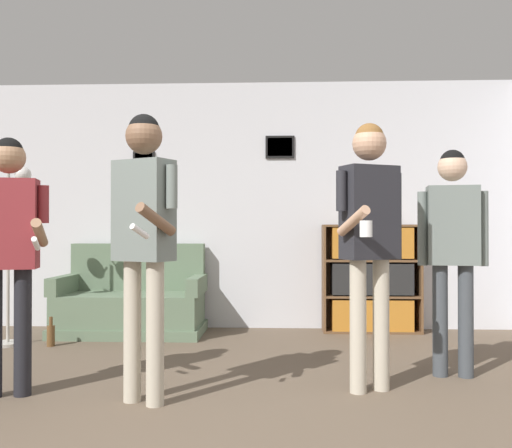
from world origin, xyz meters
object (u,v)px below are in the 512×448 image
(person_player_foreground_left, at_px, (8,237))
(person_player_foreground_center, at_px, (143,223))
(floor_lamp, at_px, (8,219))
(couch, at_px, (132,304))
(person_watcher_holding_cup, at_px, (370,224))
(bottle_on_floor, at_px, (51,335))
(bookshelf, at_px, (371,278))
(person_spectator_near_bookshelf, at_px, (453,237))

(person_player_foreground_left, bearing_deg, person_player_foreground_center, -6.95)
(floor_lamp, xyz_separation_m, person_player_foreground_left, (0.78, -1.59, -0.14))
(person_player_foreground_left, relative_size, person_player_foreground_center, 0.93)
(person_player_foreground_left, xyz_separation_m, person_player_foreground_center, (0.91, -0.11, 0.09))
(couch, bearing_deg, person_watcher_holding_cup, -43.50)
(person_player_foreground_center, relative_size, person_watcher_holding_cup, 1.00)
(floor_lamp, height_order, person_watcher_holding_cup, person_watcher_holding_cup)
(person_player_foreground_left, xyz_separation_m, bottle_on_floor, (-0.36, 1.57, -0.93))
(floor_lamp, distance_m, person_watcher_holding_cup, 3.43)
(couch, xyz_separation_m, bookshelf, (2.50, 0.19, 0.26))
(person_player_foreground_left, bearing_deg, bottle_on_floor, 102.84)
(person_player_foreground_center, relative_size, person_spectator_near_bookshelf, 1.08)
(person_watcher_holding_cup, height_order, bottle_on_floor, person_watcher_holding_cup)
(couch, bearing_deg, floor_lamp, -146.91)
(person_player_foreground_center, xyz_separation_m, person_watcher_holding_cup, (1.45, 0.32, -0.01))
(person_player_foreground_center, bearing_deg, bottle_on_floor, 127.11)
(person_player_foreground_center, distance_m, bottle_on_floor, 2.34)
(bookshelf, xyz_separation_m, person_watcher_holding_cup, (-0.36, -2.23, 0.55))
(person_player_foreground_center, xyz_separation_m, person_spectator_near_bookshelf, (2.12, 0.74, -0.10))
(person_player_foreground_left, relative_size, person_spectator_near_bookshelf, 1.01)
(bookshelf, bearing_deg, person_watcher_holding_cup, -99.23)
(couch, xyz_separation_m, person_player_foreground_left, (-0.22, -2.24, 0.73))
(person_player_foreground_left, distance_m, person_player_foreground_center, 0.92)
(couch, relative_size, person_player_foreground_center, 0.83)
(couch, height_order, bottle_on_floor, couch)
(couch, distance_m, person_player_foreground_left, 2.37)
(couch, bearing_deg, person_player_foreground_left, -95.59)
(person_watcher_holding_cup, bearing_deg, bottle_on_floor, 153.51)
(bookshelf, relative_size, floor_lamp, 0.68)
(person_player_foreground_center, bearing_deg, floor_lamp, 134.74)
(bookshelf, distance_m, person_spectator_near_bookshelf, 1.90)
(floor_lamp, bearing_deg, person_watcher_holding_cup, -23.77)
(floor_lamp, bearing_deg, bookshelf, 13.54)
(couch, bearing_deg, person_player_foreground_center, -73.61)
(bookshelf, height_order, person_spectator_near_bookshelf, person_spectator_near_bookshelf)
(person_spectator_near_bookshelf, xyz_separation_m, bottle_on_floor, (-3.39, 0.94, -0.92))
(bookshelf, bearing_deg, person_player_foreground_center, -125.39)
(person_player_foreground_center, distance_m, person_spectator_near_bookshelf, 2.25)
(floor_lamp, height_order, person_player_foreground_left, person_player_foreground_left)
(person_player_foreground_left, bearing_deg, couch, 84.41)
(floor_lamp, height_order, bottle_on_floor, floor_lamp)
(person_player_foreground_center, height_order, person_watcher_holding_cup, person_player_foreground_center)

